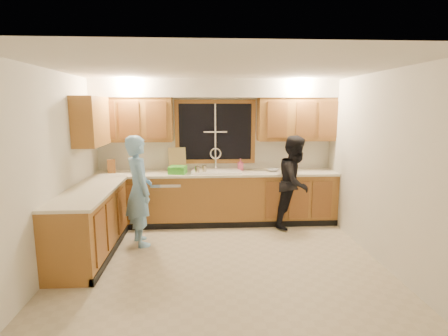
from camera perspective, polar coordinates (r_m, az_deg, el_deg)
The scene contains 26 objects.
floor at distance 4.84m, azimuth -0.49°, elevation -14.97°, with size 4.20×4.20×0.00m, color #B8AA8D.
ceiling at distance 4.42m, azimuth -0.54°, elevation 15.91°, with size 4.20×4.20×0.00m, color silver.
wall_back at distance 6.34m, azimuth -1.42°, elevation 2.77°, with size 4.20×4.20×0.00m, color silver.
wall_left at distance 4.83m, azimuth -26.22°, elevation -0.50°, with size 3.80×3.80×0.00m, color silver.
wall_right at distance 5.03m, azimuth 24.13°, elevation 0.02°, with size 3.80×3.80×0.00m, color silver.
base_cabinets_back at distance 6.20m, azimuth -1.28°, elevation -5.03°, with size 4.20×0.60×0.88m, color #99652C.
base_cabinets_left at distance 5.24m, azimuth -21.01°, elevation -8.53°, with size 0.60×1.90×0.88m, color #99652C.
countertop_back at distance 6.08m, azimuth -1.29°, elevation -0.87°, with size 4.20×0.63×0.04m, color beige.
countertop_left at distance 5.11m, azimuth -21.16°, elevation -3.63°, with size 0.63×1.90×0.04m, color beige.
upper_cabinets_left at distance 6.24m, azimuth -14.69°, elevation 7.63°, with size 1.35×0.33×0.75m, color #99652C.
upper_cabinets_right at distance 6.35m, azimuth 11.71°, elevation 7.78°, with size 1.35×0.33×0.75m, color #99652C.
upper_cabinets_return at distance 5.77m, azimuth -20.88°, elevation 7.15°, with size 0.33×0.90×0.75m, color #99652C.
soffit at distance 6.13m, azimuth -1.40°, elevation 12.83°, with size 4.20×0.35×0.30m, color white.
window_frame at distance 6.30m, azimuth -1.43°, elevation 5.92°, with size 1.44×0.03×1.14m.
sink at distance 6.11m, azimuth -1.30°, elevation -1.16°, with size 0.86×0.52×0.57m.
dishwasher at distance 6.23m, azimuth -9.15°, elevation -5.38°, with size 0.60×0.56×0.82m, color silver.
stove at distance 4.73m, azimuth -23.09°, elevation -10.54°, with size 0.58×0.75×0.90m, color silver.
man at distance 5.32m, azimuth -13.71°, elevation -3.62°, with size 0.60×0.39×1.64m, color #78B1E3.
woman at distance 6.04m, azimuth 11.58°, elevation -2.25°, with size 0.77×0.60×1.57m, color black.
knife_block at distance 6.30m, azimuth -17.90°, elevation 0.28°, with size 0.13×0.11×0.24m, color brown.
cutting_board at distance 6.29m, azimuth -7.63°, elevation 1.47°, with size 0.31×0.02×0.41m, color tan.
dish_crate at distance 5.99m, azimuth -7.58°, elevation -0.30°, with size 0.28×0.26×0.13m, color green.
soap_bottle at distance 6.26m, azimuth 2.70°, elevation 0.59°, with size 0.10×0.10×0.21m, color #D35076.
bowl at distance 6.20m, azimuth 7.96°, elevation -0.36°, with size 0.19×0.19×0.05m, color silver.
can_left at distance 5.93m, azimuth -4.40°, elevation -0.35°, with size 0.07×0.07×0.13m, color #BAAC8F.
can_right at distance 6.00m, azimuth -3.22°, elevation -0.22°, with size 0.07×0.07×0.13m, color #BAAC8F.
Camera 1 is at (-0.23, -4.39, 2.04)m, focal length 28.00 mm.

